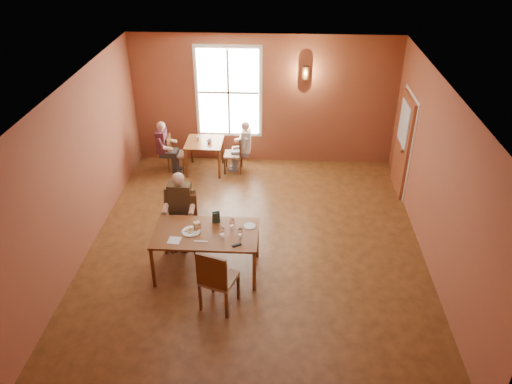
# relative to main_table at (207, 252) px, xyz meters

# --- Properties ---
(ground) EXTENTS (6.00, 7.00, 0.01)m
(ground) POSITION_rel_main_table_xyz_m (0.77, 0.71, -0.40)
(ground) COLOR brown
(ground) RESTS_ON ground
(wall_back) EXTENTS (6.00, 0.04, 3.00)m
(wall_back) POSITION_rel_main_table_xyz_m (0.77, 4.21, 1.10)
(wall_back) COLOR brown
(wall_back) RESTS_ON ground
(wall_front) EXTENTS (6.00, 0.04, 3.00)m
(wall_front) POSITION_rel_main_table_xyz_m (0.77, -2.79, 1.10)
(wall_front) COLOR brown
(wall_front) RESTS_ON ground
(wall_left) EXTENTS (0.04, 7.00, 3.00)m
(wall_left) POSITION_rel_main_table_xyz_m (-2.23, 0.71, 1.10)
(wall_left) COLOR brown
(wall_left) RESTS_ON ground
(wall_right) EXTENTS (0.04, 7.00, 3.00)m
(wall_right) POSITION_rel_main_table_xyz_m (3.77, 0.71, 1.10)
(wall_right) COLOR brown
(wall_right) RESTS_ON ground
(ceiling) EXTENTS (6.00, 7.00, 0.04)m
(ceiling) POSITION_rel_main_table_xyz_m (0.77, 0.71, 2.60)
(ceiling) COLOR white
(ceiling) RESTS_ON wall_back
(window) EXTENTS (1.36, 0.10, 1.96)m
(window) POSITION_rel_main_table_xyz_m (-0.03, 4.16, 1.30)
(window) COLOR white
(window) RESTS_ON wall_back
(door) EXTENTS (0.12, 1.04, 2.10)m
(door) POSITION_rel_main_table_xyz_m (3.71, 3.01, 0.65)
(door) COLOR maroon
(door) RESTS_ON ground
(wall_sconce) EXTENTS (0.16, 0.16, 0.28)m
(wall_sconce) POSITION_rel_main_table_xyz_m (1.67, 4.11, 1.80)
(wall_sconce) COLOR brown
(wall_sconce) RESTS_ON wall_back
(main_table) EXTENTS (1.71, 0.96, 0.80)m
(main_table) POSITION_rel_main_table_xyz_m (0.00, 0.00, 0.00)
(main_table) COLOR brown
(main_table) RESTS_ON ground
(chair_diner_main) EXTENTS (0.44, 0.44, 0.99)m
(chair_diner_main) POSITION_rel_main_table_xyz_m (-0.50, 0.65, 0.09)
(chair_diner_main) COLOR brown
(chair_diner_main) RESTS_ON ground
(diner_main) EXTENTS (0.54, 0.54, 1.34)m
(diner_main) POSITION_rel_main_table_xyz_m (-0.50, 0.62, 0.27)
(diner_main) COLOR #452D24
(diner_main) RESTS_ON ground
(chair_empty) EXTENTS (0.62, 0.62, 1.10)m
(chair_empty) POSITION_rel_main_table_xyz_m (0.30, -0.80, 0.15)
(chair_empty) COLOR #5A2811
(chair_empty) RESTS_ON ground
(plate_food) EXTENTS (0.37, 0.37, 0.04)m
(plate_food) POSITION_rel_main_table_xyz_m (-0.24, -0.00, 0.42)
(plate_food) COLOR white
(plate_food) RESTS_ON main_table
(sandwich) EXTENTS (0.13, 0.13, 0.12)m
(sandwich) POSITION_rel_main_table_xyz_m (-0.16, 0.08, 0.46)
(sandwich) COLOR #D8B560
(sandwich) RESTS_ON main_table
(goblet_a) EXTENTS (0.09, 0.09, 0.20)m
(goblet_a) POSITION_rel_main_table_xyz_m (0.42, 0.11, 0.50)
(goblet_a) COLOR white
(goblet_a) RESTS_ON main_table
(goblet_b) EXTENTS (0.10, 0.10, 0.20)m
(goblet_b) POSITION_rel_main_table_xyz_m (0.57, -0.13, 0.50)
(goblet_b) COLOR white
(goblet_b) RESTS_ON main_table
(goblet_c) EXTENTS (0.11, 0.11, 0.22)m
(goblet_c) POSITION_rel_main_table_xyz_m (0.29, -0.16, 0.51)
(goblet_c) COLOR white
(goblet_c) RESTS_ON main_table
(menu_stand) EXTENTS (0.14, 0.10, 0.21)m
(menu_stand) POSITION_rel_main_table_xyz_m (0.14, 0.29, 0.51)
(menu_stand) COLOR #1C2E23
(menu_stand) RESTS_ON main_table
(knife) EXTENTS (0.22, 0.02, 0.00)m
(knife) POSITION_rel_main_table_xyz_m (-0.05, -0.25, 0.40)
(knife) COLOR silver
(knife) RESTS_ON main_table
(napkin) EXTENTS (0.21, 0.21, 0.01)m
(napkin) POSITION_rel_main_table_xyz_m (-0.47, -0.25, 0.40)
(napkin) COLOR silver
(napkin) RESTS_ON main_table
(side_plate) EXTENTS (0.26, 0.26, 0.02)m
(side_plate) POSITION_rel_main_table_xyz_m (0.70, 0.21, 0.41)
(side_plate) COLOR white
(side_plate) RESTS_ON main_table
(sunglasses) EXTENTS (0.15, 0.12, 0.02)m
(sunglasses) POSITION_rel_main_table_xyz_m (0.53, -0.33, 0.41)
(sunglasses) COLOR black
(sunglasses) RESTS_ON main_table
(second_table) EXTENTS (0.82, 0.82, 0.73)m
(second_table) POSITION_rel_main_table_xyz_m (-0.56, 3.61, -0.04)
(second_table) COLOR brown
(second_table) RESTS_ON ground
(chair_diner_white) EXTENTS (0.39, 0.39, 0.89)m
(chair_diner_white) POSITION_rel_main_table_xyz_m (0.09, 3.61, 0.05)
(chair_diner_white) COLOR #432716
(chair_diner_white) RESTS_ON ground
(diner_white) EXTENTS (0.46, 0.46, 1.16)m
(diner_white) POSITION_rel_main_table_xyz_m (0.12, 3.61, 0.18)
(diner_white) COLOR beige
(diner_white) RESTS_ON ground
(chair_diner_maroon) EXTENTS (0.37, 0.37, 0.84)m
(chair_diner_maroon) POSITION_rel_main_table_xyz_m (-1.21, 3.61, 0.02)
(chair_diner_maroon) COLOR #442A15
(chair_diner_maroon) RESTS_ON ground
(diner_maroon) EXTENTS (0.47, 0.47, 1.18)m
(diner_maroon) POSITION_rel_main_table_xyz_m (-1.24, 3.61, 0.19)
(diner_maroon) COLOR maroon
(diner_maroon) RESTS_ON ground
(cup_a) EXTENTS (0.15, 0.15, 0.09)m
(cup_a) POSITION_rel_main_table_xyz_m (-0.42, 3.54, 0.37)
(cup_a) COLOR white
(cup_a) RESTS_ON second_table
(cup_b) EXTENTS (0.11, 0.11, 0.09)m
(cup_b) POSITION_rel_main_table_xyz_m (-0.70, 3.71, 0.37)
(cup_b) COLOR white
(cup_b) RESTS_ON second_table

